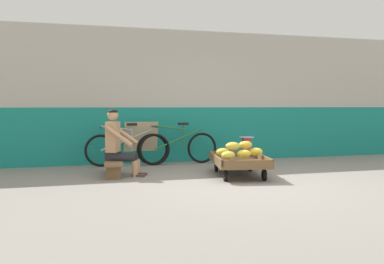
% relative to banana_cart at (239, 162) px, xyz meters
% --- Properties ---
extents(ground_plane, '(80.00, 80.00, 0.00)m').
position_rel_banana_cart_xyz_m(ground_plane, '(-0.21, -0.87, -0.24)').
color(ground_plane, gray).
extents(back_wall, '(16.00, 0.30, 2.80)m').
position_rel_banana_cart_xyz_m(back_wall, '(-0.21, 2.23, 1.16)').
color(back_wall, '#19847A').
rests_on(back_wall, ground).
extents(banana_cart, '(1.10, 1.57, 0.36)m').
position_rel_banana_cart_xyz_m(banana_cart, '(0.00, 0.00, 0.00)').
color(banana_cart, brown).
rests_on(banana_cart, ground).
extents(banana_pile, '(0.90, 0.72, 0.25)m').
position_rel_banana_cart_xyz_m(banana_pile, '(-0.11, -0.25, 0.23)').
color(banana_pile, yellow).
rests_on(banana_pile, banana_cart).
extents(low_bench, '(0.40, 1.12, 0.27)m').
position_rel_banana_cart_xyz_m(low_bench, '(-2.06, 0.64, -0.04)').
color(low_bench, brown).
rests_on(low_bench, ground).
extents(vendor_seated, '(0.74, 0.62, 1.14)m').
position_rel_banana_cart_xyz_m(vendor_seated, '(-1.98, 0.61, 0.33)').
color(vendor_seated, tan).
rests_on(vendor_seated, ground).
extents(plastic_crate, '(0.36, 0.28, 0.30)m').
position_rel_banana_cart_xyz_m(plastic_crate, '(0.57, 0.98, -0.09)').
color(plastic_crate, '#234CA8').
rests_on(plastic_crate, ground).
extents(weighing_scale, '(0.30, 0.30, 0.29)m').
position_rel_banana_cart_xyz_m(weighing_scale, '(0.57, 0.98, 0.21)').
color(weighing_scale, '#28282D').
rests_on(weighing_scale, plastic_crate).
extents(bicycle_near_left, '(1.66, 0.48, 0.86)m').
position_rel_banana_cart_xyz_m(bicycle_near_left, '(-1.68, 1.78, 0.11)').
color(bicycle_near_left, black).
rests_on(bicycle_near_left, ground).
extents(bicycle_far_left, '(1.66, 0.48, 0.86)m').
position_rel_banana_cart_xyz_m(bicycle_far_left, '(-0.62, 1.73, 0.11)').
color(bicycle_far_left, black).
rests_on(bicycle_far_left, ground).
extents(sign_board, '(0.70, 0.25, 0.88)m').
position_rel_banana_cart_xyz_m(sign_board, '(-1.35, 2.05, 0.19)').
color(sign_board, '#C6B289').
rests_on(sign_board, ground).
extents(shopping_bag, '(0.18, 0.12, 0.24)m').
position_rel_banana_cart_xyz_m(shopping_bag, '(0.66, 0.64, -0.12)').
color(shopping_bag, silver).
rests_on(shopping_bag, ground).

